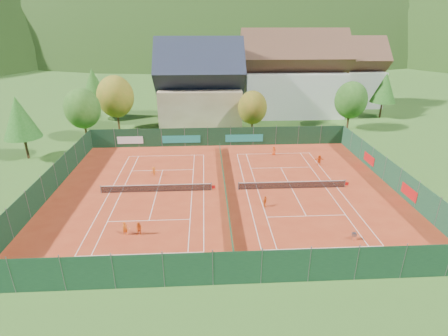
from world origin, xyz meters
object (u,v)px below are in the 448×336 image
player_right_near (265,201)px  player_right_far_a (274,151)px  player_left_far (154,172)px  player_right_far_b (319,160)px  hotel_block_a (292,79)px  player_left_near (125,228)px  player_left_mid (139,229)px  ball_hopper (354,235)px  hotel_block_b (343,76)px  chalet (200,89)px

player_right_near → player_right_far_a: (3.88, 15.57, 0.04)m
player_left_far → player_right_far_b: size_ratio=0.86×
hotel_block_a → player_left_near: 52.15m
hotel_block_a → player_left_mid: (-24.50, -44.96, -6.69)m
player_right_far_b → player_left_mid: bearing=38.1°
player_left_mid → player_right_far_a: (16.44, 20.33, -0.02)m
ball_hopper → player_right_far_b: 18.06m
hotel_block_a → player_left_mid: hotel_block_a is taller
hotel_block_a → player_right_far_b: hotel_block_a is taller
player_right_near → player_left_mid: bearing=148.0°
ball_hopper → player_right_far_a: player_right_far_a is taller
hotel_block_b → player_left_near: size_ratio=12.53×
player_left_far → player_right_near: size_ratio=1.00×
player_right_near → player_right_far_a: player_right_far_a is taller
player_left_near → player_left_far: (0.93, 13.33, -0.05)m
chalet → player_right_far_b: size_ratio=10.95×
player_left_near → player_left_mid: bearing=-46.4°
player_right_far_a → hotel_block_a: bearing=-108.1°
player_right_far_b → player_right_near: bearing=52.2°
player_right_far_a → ball_hopper: bearing=98.2°
hotel_block_a → player_left_near: bearing=-119.9°
chalet → player_left_mid: bearing=-98.0°
hotel_block_b → hotel_block_a: bearing=-150.3°
player_left_near → player_right_near: player_left_near is taller
hotel_block_b → player_left_far: bearing=-134.6°
hotel_block_a → ball_hopper: size_ratio=27.00×
player_right_near → player_right_far_a: 16.04m
ball_hopper → player_left_far: (-20.03, 15.30, 0.08)m
player_left_near → player_left_far: 13.37m
hotel_block_a → player_right_far_b: (-2.53, -28.87, -6.64)m
hotel_block_b → chalet: bearing=-157.0°
ball_hopper → player_right_near: bearing=137.1°
hotel_block_a → player_left_far: 40.69m
player_left_far → player_right_near: 15.60m
player_left_mid → player_left_far: 13.49m
player_right_far_b → ball_hopper: bearing=84.5°
hotel_block_b → player_left_far: hotel_block_b is taller
player_left_mid → player_right_near: player_left_mid is taller
player_right_near → player_right_far_b: player_right_far_b is taller
player_left_mid → player_right_far_b: (21.96, 16.09, 0.05)m
chalet → player_left_near: size_ratio=11.75×
hotel_block_b → player_left_mid: bearing=-126.0°
player_left_near → player_left_far: player_left_near is taller
ball_hopper → player_left_mid: 19.74m
ball_hopper → player_left_near: (-20.96, 1.96, 0.13)m
player_right_far_a → player_right_far_b: size_ratio=0.91×
player_left_far → player_right_far_a: size_ratio=0.95×
player_left_far → player_right_far_b: bearing=173.3°
hotel_block_b → player_right_far_a: (-22.05, -32.63, -5.94)m
player_left_near → player_left_mid: player_left_mid is taller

